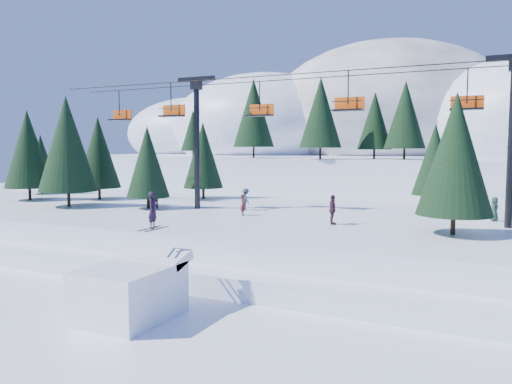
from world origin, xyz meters
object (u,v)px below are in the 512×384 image
at_px(banner_near, 370,308).
at_px(banner_far, 463,312).
at_px(jump_kicker, 131,289).
at_px(chairlift, 324,119).

relative_size(banner_near, banner_far, 1.06).
xyz_separation_m(banner_near, banner_far, (3.55, 1.20, 0.00)).
relative_size(jump_kicker, banner_near, 1.87).
xyz_separation_m(chairlift, banner_far, (9.82, -11.62, -8.78)).
bearing_deg(chairlift, jump_kicker, -100.62).
xyz_separation_m(jump_kicker, banner_near, (9.41, 3.97, -0.70)).
distance_m(chairlift, banner_near, 16.75).
relative_size(chairlift, banner_near, 16.09).
bearing_deg(chairlift, banner_near, -63.95).
distance_m(jump_kicker, banner_far, 13.98).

